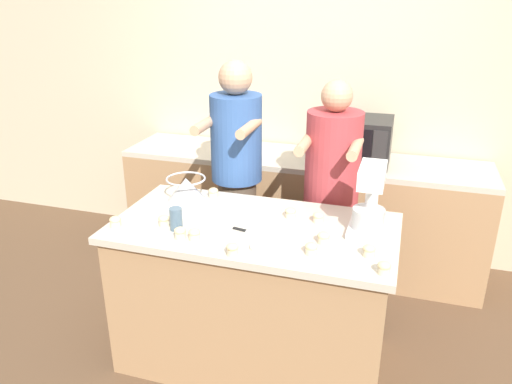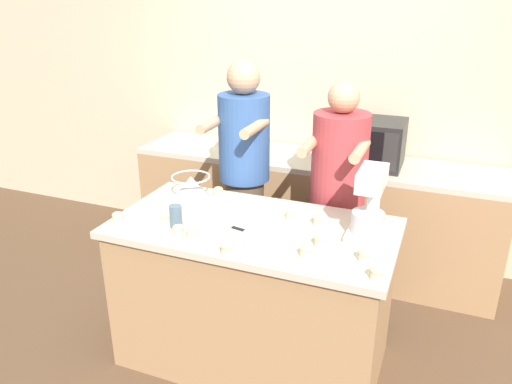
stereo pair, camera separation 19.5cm
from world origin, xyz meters
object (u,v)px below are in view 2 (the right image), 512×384
at_px(mixing_bowl, 191,186).
at_px(cupcake_10, 306,250).
at_px(cupcake_9, 227,248).
at_px(baking_tray, 242,211).
at_px(cupcake_1, 218,191).
at_px(cupcake_5, 178,230).
at_px(microwave_oven, 369,142).
at_px(cupcake_0, 319,219).
at_px(small_plate, 262,246).
at_px(cupcake_6, 291,214).
at_px(cupcake_7, 165,217).
at_px(person_left, 244,180).
at_px(cupcake_4, 118,217).
at_px(cupcake_3, 192,232).
at_px(cupcake_8, 364,255).
at_px(knife, 247,231).
at_px(cupcake_2, 320,240).
at_px(drinking_glass, 176,216).
at_px(cupcake_11, 377,273).
at_px(person_right, 337,202).

relative_size(mixing_bowl, cupcake_10, 3.93).
bearing_deg(cupcake_9, baking_tray, 104.19).
height_order(cupcake_1, cupcake_5, same).
xyz_separation_m(microwave_oven, cupcake_0, (-0.07, -1.10, -0.15)).
distance_m(small_plate, cupcake_6, 0.39).
xyz_separation_m(mixing_bowl, cupcake_7, (0.03, -0.36, -0.05)).
relative_size(person_left, cupcake_10, 27.42).
bearing_deg(cupcake_4, cupcake_3, -1.51).
bearing_deg(cupcake_8, knife, 173.66).
bearing_deg(cupcake_2, cupcake_0, 106.67).
bearing_deg(knife, drinking_glass, -167.45).
xyz_separation_m(knife, cupcake_5, (-0.32, -0.17, 0.03)).
distance_m(mixing_bowl, cupcake_10, 0.97).
distance_m(small_plate, cupcake_1, 0.74).
height_order(person_left, cupcake_2, person_left).
distance_m(cupcake_7, cupcake_11, 1.20).
relative_size(small_plate, cupcake_8, 2.70).
xyz_separation_m(mixing_bowl, cupcake_4, (-0.22, -0.46, -0.05)).
height_order(small_plate, cupcake_10, cupcake_10).
xyz_separation_m(drinking_glass, cupcake_3, (0.14, -0.08, -0.03)).
relative_size(baking_tray, cupcake_8, 7.04).
relative_size(drinking_glass, small_plate, 0.75).
bearing_deg(cupcake_6, cupcake_8, -34.07).
xyz_separation_m(drinking_glass, knife, (0.38, 0.08, -0.06)).
xyz_separation_m(microwave_oven, cupcake_2, (-0.00, -1.34, -0.15)).
relative_size(microwave_oven, cupcake_7, 7.86).
relative_size(microwave_oven, cupcake_5, 7.86).
relative_size(microwave_oven, cupcake_0, 7.86).
relative_size(cupcake_1, cupcake_8, 1.00).
height_order(baking_tray, cupcake_2, cupcake_2).
distance_m(person_right, cupcake_8, 0.86).
height_order(microwave_oven, cupcake_8, microwave_oven).
relative_size(cupcake_2, cupcake_4, 1.00).
distance_m(microwave_oven, small_plate, 1.51).
relative_size(cupcake_3, cupcake_10, 1.00).
bearing_deg(cupcake_2, microwave_oven, 89.83).
bearing_deg(cupcake_9, cupcake_5, 164.92).
bearing_deg(small_plate, cupcake_10, 1.09).
bearing_deg(mixing_bowl, cupcake_8, -18.43).
height_order(cupcake_6, cupcake_11, same).
xyz_separation_m(person_left, knife, (0.32, -0.72, 0.01)).
bearing_deg(cupcake_10, cupcake_1, 143.62).
distance_m(person_right, microwave_oven, 0.66).
height_order(microwave_oven, cupcake_2, microwave_oven).
bearing_deg(person_right, microwave_oven, 82.42).
relative_size(cupcake_2, cupcake_7, 1.00).
height_order(cupcake_3, cupcake_9, same).
xyz_separation_m(cupcake_1, cupcake_3, (0.12, -0.56, 0.00)).
relative_size(person_right, cupcake_5, 25.94).
distance_m(microwave_oven, cupcake_10, 1.48).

